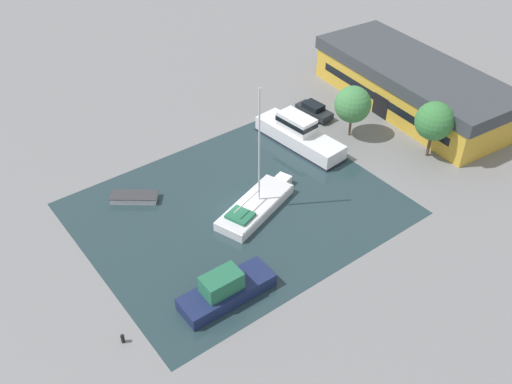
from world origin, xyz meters
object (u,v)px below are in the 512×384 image
sailboat_moored (256,205)px  cabin_boat (226,289)px  warehouse_building (413,85)px  small_dinghy (134,197)px  quay_tree_near_building (353,104)px  parked_car (314,110)px  quay_tree_by_water (434,121)px  motor_cruiser (299,135)px

sailboat_moored → cabin_boat: size_ratio=1.60×
warehouse_building → small_dinghy: (-3.86, -35.59, -2.37)m
quay_tree_near_building → sailboat_moored: bearing=-76.0°
parked_car → cabin_boat: bearing=30.3°
quay_tree_by_water → parked_car: quay_tree_by_water is taller
warehouse_building → quay_tree_by_water: size_ratio=4.18×
parked_car → cabin_boat: cabin_boat is taller
quay_tree_near_building → parked_car: 6.39m
warehouse_building → parked_car: warehouse_building is taller
sailboat_moored → parked_car: bearing=102.2°
parked_car → quay_tree_by_water: bearing=103.3°
quay_tree_near_building → cabin_boat: (11.32, -24.93, -2.97)m
parked_car → sailboat_moored: bearing=26.9°
cabin_boat → motor_cruiser: bearing=125.7°
parked_car → quay_tree_near_building: bearing=90.4°
parked_car → warehouse_building: bearing=150.9°
quay_tree_by_water → parked_car: 14.61m
quay_tree_near_building → warehouse_building: bearing=92.2°
quay_tree_by_water → cabin_boat: quay_tree_by_water is taller
sailboat_moored → warehouse_building: bearing=80.5°
quay_tree_by_water → motor_cruiser: 14.26m
small_dinghy → parked_car: bearing=-48.7°
parked_car → cabin_boat: (16.87, -24.47, 0.16)m
warehouse_building → quay_tree_near_building: quay_tree_near_building is taller
quay_tree_by_water → sailboat_moored: bearing=-100.9°
quay_tree_near_building → sailboat_moored: sailboat_moored is taller
warehouse_building → quay_tree_near_building: bearing=-82.7°
motor_cruiser → parked_car: bearing=28.0°
sailboat_moored → motor_cruiser: bearing=101.2°
motor_cruiser → small_dinghy: size_ratio=2.45×
small_dinghy → warehouse_building: bearing=-57.8°
parked_car → motor_cruiser: (3.51, -5.40, 0.44)m
small_dinghy → cabin_boat: cabin_boat is taller
warehouse_building → small_dinghy: bearing=-91.1°
quay_tree_near_building → quay_tree_by_water: bearing=25.6°
warehouse_building → quay_tree_by_water: quay_tree_by_water is taller
cabin_boat → parked_car: bearing=125.3°
warehouse_building → parked_car: (-5.14, -11.10, -1.90)m
sailboat_moored → small_dinghy: size_ratio=2.76×
quay_tree_by_water → cabin_boat: (3.34, -28.75, -3.31)m
parked_car → cabin_boat: 29.72m
warehouse_building → small_dinghy: size_ratio=5.73×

